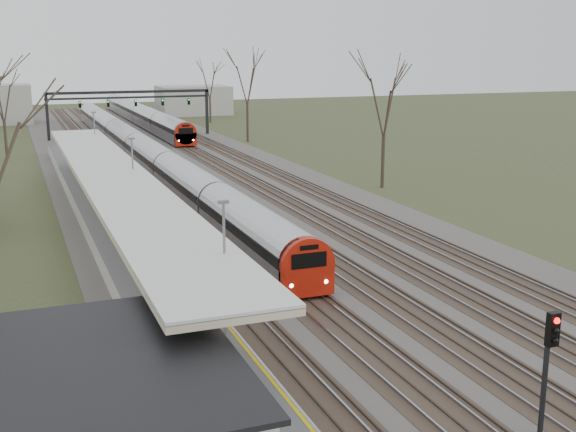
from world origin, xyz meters
name	(u,v)px	position (x,y,z in m)	size (l,w,h in m)	color
track_bed	(184,173)	(0.26, 55.00, 0.06)	(24.00, 160.00, 0.22)	#474442
platform	(106,216)	(-9.05, 37.50, 0.50)	(3.50, 69.00, 1.00)	#9E9B93
canopy	(113,176)	(-9.05, 32.99, 3.93)	(4.10, 50.00, 3.11)	slate
station_building	(117,418)	(-12.50, 8.00, 1.60)	(6.00, 9.00, 3.20)	silver
signal_gantry	(130,100)	(0.29, 84.99, 4.91)	(21.00, 0.59, 6.08)	black
tree_east_far	(385,100)	(14.00, 42.00, 7.29)	(5.00, 5.00, 10.30)	#2D231C
train_near	(138,148)	(-2.50, 63.36, 1.48)	(2.62, 90.21, 3.05)	#A8AAB2
train_far	(141,115)	(4.50, 101.86, 1.48)	(2.62, 60.21, 3.05)	#A8AAB2
passenger	(169,291)	(-9.18, 16.97, 1.92)	(0.67, 0.44, 1.85)	#2D3F59
signal_post	(548,357)	(-0.75, 4.98, 2.72)	(0.35, 0.45, 4.10)	black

